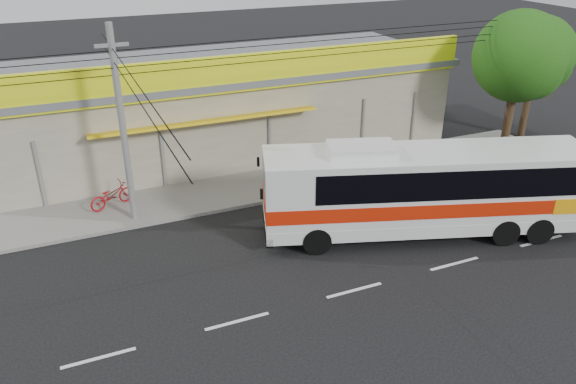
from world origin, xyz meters
The scene contains 9 objects.
ground centered at (0.00, 0.00, 0.00)m, with size 120.00×120.00×0.00m, color black.
sidewalk centered at (0.00, 6.00, 0.07)m, with size 30.00×3.20×0.15m, color slate.
lane_markings centered at (0.00, -2.50, 0.00)m, with size 50.00×0.12×0.01m, color silver, non-canonical shape.
storefront_building centered at (-0.01, 11.54, 2.30)m, with size 22.60×9.20×5.70m.
coach_bus centered at (4.37, -0.25, 1.98)m, with size 12.20×6.12×3.70m.
motorbike_red centered at (-6.44, 6.42, 0.66)m, with size 0.67×1.93×1.01m, color maroon.
utility_pole centered at (-5.78, 5.04, 6.37)m, with size 34.00×14.00×7.72m.
tree_near centered at (12.83, 4.73, 4.88)m, with size 4.35×4.35×7.22m.
tree_far centered at (15.72, 6.50, 4.46)m, with size 3.97×3.97×6.59m.
Camera 1 is at (-7.87, -15.46, 10.82)m, focal length 35.00 mm.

